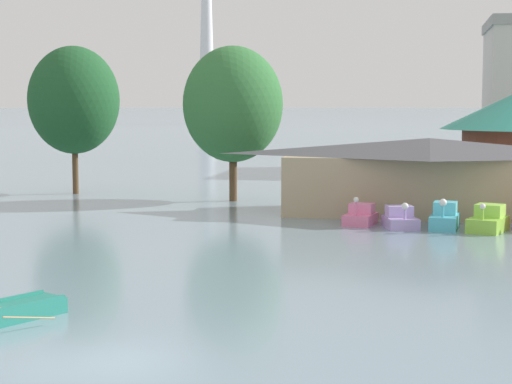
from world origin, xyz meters
TOP-DOWN VIEW (x-y plane):
  - ground_plane at (0.00, 0.00)m, footprint 2000.00×2000.00m
  - rowboat_with_rower at (-4.62, 3.43)m, footprint 3.63×4.27m
  - pedal_boat_pink at (4.96, 27.29)m, footprint 1.95×2.54m
  - pedal_boat_lavender at (7.16, 26.38)m, footprint 2.17×2.64m
  - pedal_boat_cyan at (9.53, 26.40)m, footprint 1.72×2.89m
  - pedal_boat_lime at (11.77, 25.91)m, footprint 2.45×3.10m
  - boathouse at (8.73, 32.51)m, footprint 18.53×7.47m
  - shoreline_tree_tall_left at (-17.05, 39.91)m, footprint 6.73×6.73m
  - shoreline_tree_mid at (-4.48, 37.38)m, footprint 6.87×6.87m

SIDE VIEW (x-z plane):
  - ground_plane at x=0.00m, z-range 0.00..0.00m
  - rowboat_with_rower at x=-4.62m, z-range -0.35..0.91m
  - pedal_boat_pink at x=4.96m, z-range -0.35..1.30m
  - pedal_boat_lavender at x=7.16m, z-range -0.27..1.23m
  - pedal_boat_lime at x=11.77m, z-range -0.24..1.37m
  - pedal_boat_cyan at x=9.53m, z-range -0.30..1.47m
  - boathouse at x=8.73m, z-range 0.09..4.75m
  - shoreline_tree_mid at x=-4.48m, z-range 1.34..11.99m
  - shoreline_tree_tall_left at x=-17.05m, z-range 1.49..12.43m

